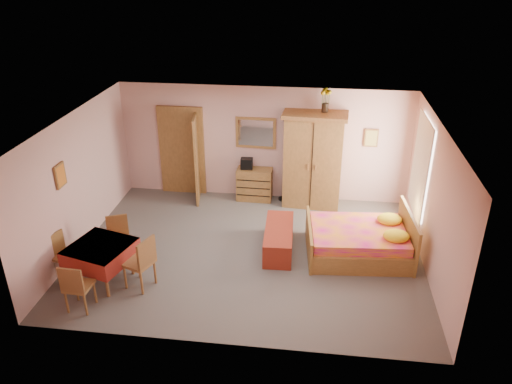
# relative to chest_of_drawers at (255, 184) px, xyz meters

# --- Properties ---
(floor) EXTENTS (6.50, 6.50, 0.00)m
(floor) POSITION_rel_chest_of_drawers_xyz_m (0.19, -2.28, -0.38)
(floor) COLOR #5F5A54
(floor) RESTS_ON ground
(ceiling) EXTENTS (6.50, 6.50, 0.00)m
(ceiling) POSITION_rel_chest_of_drawers_xyz_m (0.19, -2.28, 2.22)
(ceiling) COLOR brown
(ceiling) RESTS_ON wall_back
(wall_back) EXTENTS (6.50, 0.10, 2.60)m
(wall_back) POSITION_rel_chest_of_drawers_xyz_m (0.19, 0.22, 0.92)
(wall_back) COLOR #D9A69D
(wall_back) RESTS_ON floor
(wall_front) EXTENTS (6.50, 0.10, 2.60)m
(wall_front) POSITION_rel_chest_of_drawers_xyz_m (0.19, -4.78, 0.92)
(wall_front) COLOR #D9A69D
(wall_front) RESTS_ON floor
(wall_left) EXTENTS (0.10, 5.00, 2.60)m
(wall_left) POSITION_rel_chest_of_drawers_xyz_m (-3.06, -2.28, 0.92)
(wall_left) COLOR #D9A69D
(wall_left) RESTS_ON floor
(wall_right) EXTENTS (0.10, 5.00, 2.60)m
(wall_right) POSITION_rel_chest_of_drawers_xyz_m (3.44, -2.28, 0.92)
(wall_right) COLOR #D9A69D
(wall_right) RESTS_ON floor
(doorway) EXTENTS (1.06, 0.12, 2.15)m
(doorway) POSITION_rel_chest_of_drawers_xyz_m (-1.71, 0.19, 0.65)
(doorway) COLOR #9E6B35
(doorway) RESTS_ON floor
(window) EXTENTS (0.08, 1.40, 1.95)m
(window) POSITION_rel_chest_of_drawers_xyz_m (3.40, -1.08, 1.07)
(window) COLOR white
(window) RESTS_ON wall_right
(picture_left) EXTENTS (0.04, 0.32, 0.42)m
(picture_left) POSITION_rel_chest_of_drawers_xyz_m (-3.03, -2.88, 1.32)
(picture_left) COLOR orange
(picture_left) RESTS_ON wall_left
(picture_back) EXTENTS (0.30, 0.04, 0.40)m
(picture_back) POSITION_rel_chest_of_drawers_xyz_m (2.54, 0.19, 1.17)
(picture_back) COLOR #D8BF59
(picture_back) RESTS_ON wall_back
(chest_of_drawers) EXTENTS (0.80, 0.41, 0.75)m
(chest_of_drawers) POSITION_rel_chest_of_drawers_xyz_m (0.00, 0.00, 0.00)
(chest_of_drawers) COLOR olive
(chest_of_drawers) RESTS_ON floor
(wall_mirror) EXTENTS (0.91, 0.09, 0.72)m
(wall_mirror) POSITION_rel_chest_of_drawers_xyz_m (0.00, 0.21, 1.17)
(wall_mirror) COLOR silver
(wall_mirror) RESTS_ON wall_back
(stereo) EXTENTS (0.27, 0.20, 0.25)m
(stereo) POSITION_rel_chest_of_drawers_xyz_m (-0.18, 0.01, 0.50)
(stereo) COLOR black
(stereo) RESTS_ON chest_of_drawers
(floor_lamp) EXTENTS (0.33, 0.33, 1.98)m
(floor_lamp) POSITION_rel_chest_of_drawers_xyz_m (0.68, 0.07, 0.61)
(floor_lamp) COLOR black
(floor_lamp) RESTS_ON floor
(wardrobe) EXTENTS (1.41, 0.80, 2.15)m
(wardrobe) POSITION_rel_chest_of_drawers_xyz_m (1.31, -0.09, 0.70)
(wardrobe) COLOR #A06D36
(wardrobe) RESTS_ON floor
(sunflower_vase) EXTENTS (0.21, 0.21, 0.52)m
(sunflower_vase) POSITION_rel_chest_of_drawers_xyz_m (1.50, 0.01, 2.03)
(sunflower_vase) COLOR gold
(sunflower_vase) RESTS_ON wardrobe
(bed) EXTENTS (2.04, 1.66, 0.89)m
(bed) POSITION_rel_chest_of_drawers_xyz_m (2.23, -2.06, 0.07)
(bed) COLOR #DD158C
(bed) RESTS_ON floor
(bench) EXTENTS (0.58, 1.43, 0.47)m
(bench) POSITION_rel_chest_of_drawers_xyz_m (0.74, -2.09, -0.14)
(bench) COLOR maroon
(bench) RESTS_ON floor
(dining_table) EXTENTS (1.19, 1.19, 0.71)m
(dining_table) POSITION_rel_chest_of_drawers_xyz_m (-2.21, -3.48, -0.02)
(dining_table) COLOR maroon
(dining_table) RESTS_ON floor
(chair_south) EXTENTS (0.42, 0.42, 0.87)m
(chair_south) POSITION_rel_chest_of_drawers_xyz_m (-2.26, -4.24, 0.06)
(chair_south) COLOR olive
(chair_south) RESTS_ON floor
(chair_north) EXTENTS (0.51, 0.51, 0.86)m
(chair_north) POSITION_rel_chest_of_drawers_xyz_m (-2.15, -2.83, 0.05)
(chair_north) COLOR #A66F38
(chair_north) RESTS_ON floor
(chair_west) EXTENTS (0.46, 0.46, 0.82)m
(chair_west) POSITION_rel_chest_of_drawers_xyz_m (-2.89, -3.43, 0.03)
(chair_west) COLOR #9A5F34
(chair_west) RESTS_ON floor
(chair_east) EXTENTS (0.57, 0.57, 0.97)m
(chair_east) POSITION_rel_chest_of_drawers_xyz_m (-1.51, -3.55, 0.11)
(chair_east) COLOR #956132
(chair_east) RESTS_ON floor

